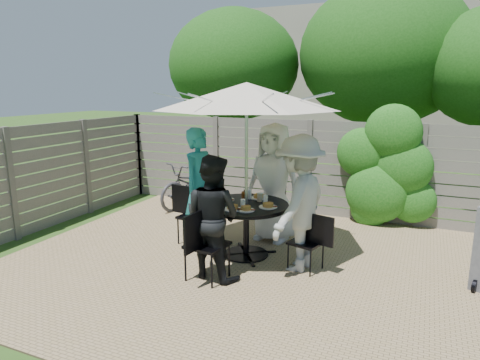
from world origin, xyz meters
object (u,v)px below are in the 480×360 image
at_px(plate_front, 233,208).
at_px(glass_left, 227,198).
at_px(plate_extra, 246,209).
at_px(glass_right, 266,200).
at_px(person_back, 273,183).
at_px(chair_left, 194,227).
at_px(glass_back, 249,194).
at_px(glass_front, 243,204).
at_px(chair_back, 277,222).
at_px(patio_table, 246,220).
at_px(person_front, 212,217).
at_px(umbrella, 247,96).
at_px(person_right, 299,204).
at_px(plate_right, 268,206).
at_px(coffee_cup, 260,197).
at_px(chair_right, 307,254).
at_px(person_left, 200,188).
at_px(bicycle, 196,184).
at_px(plate_back, 259,197).
at_px(syrup_jug, 245,197).
at_px(plate_left, 226,199).
at_px(chair_front, 207,259).

bearing_deg(plate_front, glass_left, 126.76).
relative_size(plate_extra, glass_right, 1.71).
distance_m(person_back, chair_left, 1.44).
relative_size(glass_back, glass_right, 1.00).
bearing_deg(person_back, glass_front, -84.50).
bearing_deg(chair_back, glass_left, -20.05).
xyz_separation_m(patio_table, person_front, (-0.13, -0.82, 0.26)).
bearing_deg(person_front, umbrella, -90.00).
xyz_separation_m(chair_left, plate_extra, (1.09, -0.47, 0.55)).
relative_size(person_right, plate_right, 7.16).
xyz_separation_m(chair_left, coffee_cup, (1.09, 0.06, 0.59)).
bearing_deg(patio_table, chair_right, -8.83).
distance_m(plate_extra, glass_right, 0.42).
xyz_separation_m(chair_left, glass_front, (1.02, -0.42, 0.60)).
xyz_separation_m(umbrella, glass_right, (0.27, 0.06, -1.46)).
height_order(umbrella, person_left, umbrella).
xyz_separation_m(chair_back, chair_right, (0.81, -1.10, -0.01)).
xyz_separation_m(coffee_cup, bicycle, (-2.15, 1.86, -0.39)).
height_order(plate_back, syrup_jug, syrup_jug).
height_order(chair_left, syrup_jug, syrup_jug).
height_order(umbrella, plate_extra, umbrella).
relative_size(person_front, syrup_jug, 10.22).
distance_m(person_left, syrup_jug, 0.77).
bearing_deg(plate_left, person_left, 171.26).
distance_m(chair_right, person_right, 0.69).
bearing_deg(person_right, chair_front, -40.63).
xyz_separation_m(person_left, glass_left, (0.55, -0.19, -0.06)).
bearing_deg(plate_extra, person_right, 16.03).
bearing_deg(plate_left, person_back, 57.81).
xyz_separation_m(chair_front, plate_extra, (0.28, 0.63, 0.54)).
bearing_deg(coffee_cup, person_right, -25.51).
xyz_separation_m(plate_front, glass_right, (0.33, 0.42, 0.05)).
distance_m(chair_back, chair_front, 1.93).
relative_size(chair_front, bicycle, 0.54).
height_order(plate_front, bicycle, bicycle).
xyz_separation_m(glass_left, coffee_cup, (0.40, 0.27, -0.01)).
bearing_deg(glass_back, plate_right, -37.92).
bearing_deg(umbrella, patio_table, -90.00).
distance_m(chair_left, syrup_jug, 1.09).
height_order(glass_back, coffee_cup, glass_back).
distance_m(person_back, plate_front, 1.20).
bearing_deg(glass_right, syrup_jug, -179.00).
relative_size(plate_front, plate_right, 1.00).
distance_m(plate_left, syrup_jug, 0.31).
relative_size(patio_table, bicycle, 0.77).
relative_size(chair_back, person_front, 0.53).
height_order(patio_table, plate_left, plate_left).
bearing_deg(bicycle, chair_front, -40.49).
relative_size(plate_front, syrup_jug, 1.62).
height_order(person_back, person_left, person_back).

